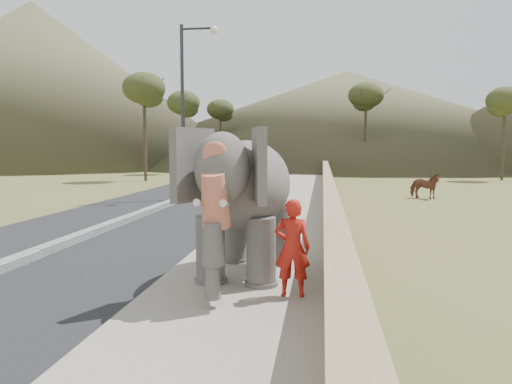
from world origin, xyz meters
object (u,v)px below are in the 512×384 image
at_px(lamppost, 189,94).
at_px(elephant_and_man, 247,204).
at_px(cow, 424,186).
at_px(motorcyclist, 254,170).

xyz_separation_m(lamppost, elephant_and_man, (4.71, -13.31, -3.41)).
xyz_separation_m(cow, motorcyclist, (-9.86, 11.61, 0.10)).
relative_size(lamppost, cow, 5.49).
distance_m(elephant_and_man, motorcyclist, 27.26).
relative_size(cow, elephant_and_man, 0.39).
distance_m(lamppost, elephant_and_man, 14.53).
height_order(cow, motorcyclist, motorcyclist).
bearing_deg(motorcyclist, lamppost, -94.55).
distance_m(cow, motorcyclist, 15.23).
distance_m(cow, elephant_and_man, 16.63).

